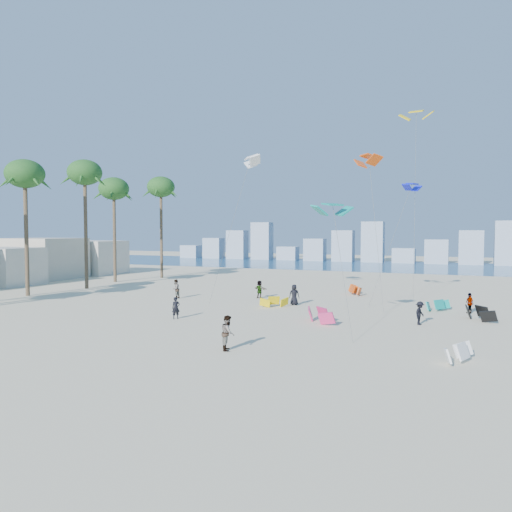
% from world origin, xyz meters
% --- Properties ---
extents(ground, '(220.00, 220.00, 0.00)m').
position_xyz_m(ground, '(0.00, 0.00, 0.00)').
color(ground, beige).
rests_on(ground, ground).
extents(ocean, '(220.00, 220.00, 0.00)m').
position_xyz_m(ocean, '(0.00, 72.00, 0.01)').
color(ocean, navy).
rests_on(ocean, ground).
extents(kitesurfer_near, '(0.69, 0.69, 1.62)m').
position_xyz_m(kitesurfer_near, '(-1.25, 10.84, 0.81)').
color(kitesurfer_near, black).
rests_on(kitesurfer_near, ground).
extents(kitesurfer_mid, '(1.00, 1.12, 1.91)m').
position_xyz_m(kitesurfer_mid, '(6.44, 3.92, 0.96)').
color(kitesurfer_mid, gray).
rests_on(kitesurfer_mid, ground).
extents(kitesurfers_far, '(32.43, 9.04, 1.84)m').
position_xyz_m(kitesurfers_far, '(6.60, 20.08, 0.87)').
color(kitesurfers_far, black).
rests_on(kitesurfers_far, ground).
extents(grounded_kites, '(19.03, 26.41, 0.99)m').
position_xyz_m(grounded_kites, '(12.64, 18.30, 0.45)').
color(grounded_kites, yellow).
rests_on(grounded_kites, ground).
extents(flying_kites, '(33.84, 22.46, 18.65)m').
position_xyz_m(flying_kites, '(13.30, 21.89, 11.80)').
color(flying_kites, '#0C9186').
rests_on(flying_kites, ground).
extents(palm_row, '(6.26, 44.80, 14.44)m').
position_xyz_m(palm_row, '(-21.49, 16.17, 11.47)').
color(palm_row, brown).
rests_on(palm_row, ground).
extents(distant_skyline, '(85.00, 3.00, 8.40)m').
position_xyz_m(distant_skyline, '(-1.19, 82.00, 3.09)').
color(distant_skyline, '#9EADBF').
rests_on(distant_skyline, ground).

